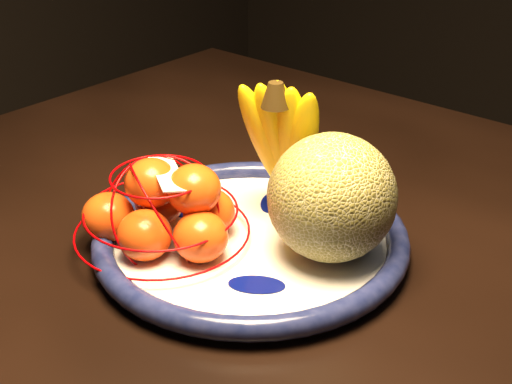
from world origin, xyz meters
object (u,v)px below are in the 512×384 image
Objects in this scene: banana_bunch at (284,138)px; mandarin_bag at (166,211)px; dining_table at (427,338)px; fruit_bowl at (251,238)px; cantaloupe at (332,197)px.

mandarin_bag is (-0.06, -0.14, -0.06)m from banana_bunch.
dining_table is 0.23m from fruit_bowl.
mandarin_bag is (-0.16, -0.09, -0.03)m from cantaloupe.
mandarin_bag is at bearing -141.31° from fruit_bowl.
fruit_bowl reaches higher than dining_table.
cantaloupe is at bearing 28.33° from mandarin_bag.
cantaloupe is (-0.11, -0.04, 0.17)m from dining_table.
dining_table is at bearing 25.96° from mandarin_bag.
mandarin_bag reaches higher than fruit_bowl.
dining_table is 7.36× the size of mandarin_bag.
dining_table is at bearing 20.20° from fruit_bowl.
banana_bunch is 0.86× the size of mandarin_bag.
cantaloupe reaches higher than dining_table.
dining_table is at bearing 22.25° from cantaloupe.
mandarin_bag is (-0.27, -0.13, 0.13)m from dining_table.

